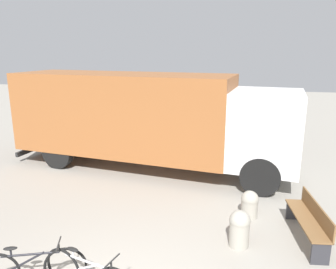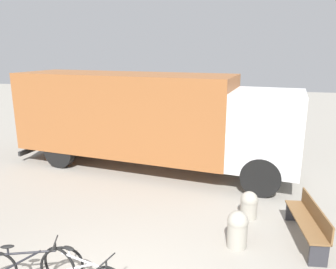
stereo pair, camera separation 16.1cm
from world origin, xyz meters
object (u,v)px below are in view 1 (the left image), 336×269
delivery_truck (146,116)px  bicycle_near (32,268)px  bollard_near_bench (239,227)px  bollard_far_bench (250,204)px  park_bench (310,219)px

delivery_truck → bicycle_near: (-0.23, -6.01, -1.40)m
bollard_near_bench → bollard_far_bench: size_ratio=1.18×
park_bench → bollard_far_bench: park_bench is taller
delivery_truck → park_bench: (4.52, -3.45, -1.31)m
bicycle_near → bollard_near_bench: size_ratio=2.18×
park_bench → bollard_far_bench: bearing=50.7°
bollard_near_bench → bollard_far_bench: bearing=80.0°
bicycle_near → delivery_truck: bearing=66.9°
delivery_truck → bicycle_near: 6.18m
park_bench → delivery_truck: bearing=44.7°
park_bench → bollard_far_bench: 1.41m
park_bench → bollard_near_bench: size_ratio=2.38×
bicycle_near → bollard_far_bench: (3.55, 3.29, -0.04)m
bicycle_near → bollard_far_bench: 4.84m
delivery_truck → park_bench: size_ratio=5.16×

